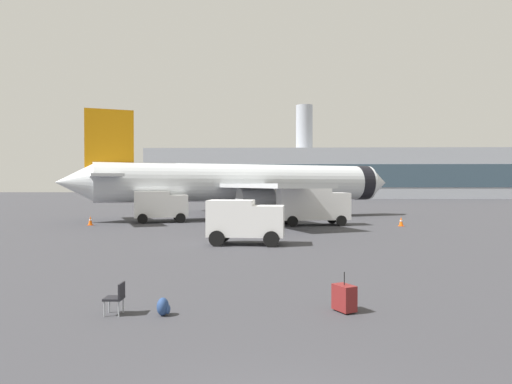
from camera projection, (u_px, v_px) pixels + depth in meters
name	position (u px, v px, depth m)	size (l,w,h in m)	color
airplane_at_gate	(244.00, 183.00, 47.97)	(34.20, 31.38, 10.50)	silver
service_truck	(160.00, 205.00, 42.79)	(5.23, 3.65, 2.90)	white
fuel_truck	(312.00, 205.00, 39.88)	(6.33, 3.57, 3.20)	white
cargo_van	(245.00, 220.00, 27.05)	(4.53, 2.59, 2.60)	white
safety_cone_near	(90.00, 221.00, 39.78)	(0.44, 0.44, 0.82)	#F2590C
safety_cone_mid	(401.00, 221.00, 38.91)	(0.44, 0.44, 0.81)	#F2590C
rolling_suitcase	(344.00, 298.00, 12.76)	(0.66, 0.75, 1.10)	maroon
traveller_backpack	(163.00, 307.00, 12.39)	(0.36, 0.40, 0.48)	navy
gate_chair	(117.00, 296.00, 12.47)	(0.48, 0.48, 0.86)	black
terminal_building	(331.00, 174.00, 122.99)	(95.24, 20.19, 24.51)	#9EA3AD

